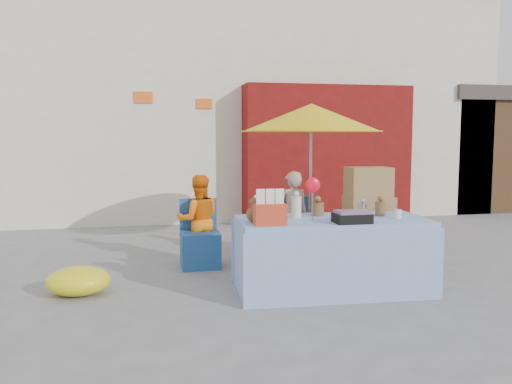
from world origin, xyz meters
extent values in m
plane|color=slate|center=(0.00, 0.00, 0.00)|extent=(80.00, 80.00, 0.00)
cube|color=silver|center=(0.00, 7.00, 2.25)|extent=(12.00, 5.00, 4.50)
cube|color=#3F3833|center=(0.00, 7.00, 4.70)|extent=(12.20, 5.20, 0.40)
cube|color=maroon|center=(2.20, 4.20, 1.30)|extent=(3.20, 0.60, 2.60)
cube|color=#4C331E|center=(6.50, 6.00, 1.20)|extent=(2.60, 3.00, 2.40)
cube|color=#3F3833|center=(6.50, 6.00, 2.55)|extent=(2.80, 3.20, 0.30)
cube|color=orange|center=(-1.20, 4.48, 2.35)|extent=(0.32, 0.04, 0.20)
cube|color=orange|center=(-0.10, 4.48, 2.25)|extent=(0.28, 0.04, 0.18)
cube|color=#8CAFE0|center=(0.69, -0.22, 0.39)|extent=(2.04, 0.99, 0.79)
cube|color=#8CAFE0|center=(0.67, -0.68, 0.37)|extent=(2.05, 0.13, 0.74)
cube|color=#8CAFE0|center=(0.71, 0.24, 0.37)|extent=(2.05, 0.13, 0.74)
cylinder|color=white|center=(-0.09, -0.03, 0.88)|extent=(0.12, 0.12, 0.19)
cylinder|color=brown|center=(0.13, 0.07, 0.87)|extent=(0.13, 0.13, 0.17)
cylinder|color=white|center=(0.33, -0.10, 0.90)|extent=(0.11, 0.11, 0.23)
cylinder|color=brown|center=(0.60, -0.01, 0.86)|extent=(0.14, 0.14, 0.15)
cylinder|color=#B2B2B7|center=(1.12, -0.01, 0.85)|extent=(0.10, 0.10, 0.13)
cylinder|color=brown|center=(1.27, -0.15, 0.87)|extent=(0.12, 0.12, 0.16)
cylinder|color=white|center=(1.00, -0.29, 0.84)|extent=(0.09, 0.09, 0.09)
cylinder|color=white|center=(1.37, -0.36, 0.84)|extent=(0.09, 0.09, 0.09)
sphere|color=brown|center=(-0.18, -0.29, 0.87)|extent=(0.16, 0.16, 0.16)
ellipsoid|color=red|center=(0.42, -0.37, 1.16)|extent=(0.16, 0.06, 0.16)
cube|color=red|center=(-0.06, -0.50, 0.89)|extent=(0.32, 0.16, 0.21)
cube|color=black|center=(0.78, -0.54, 0.84)|extent=(0.37, 0.27, 0.09)
cube|color=#1E4E8C|center=(-0.57, 1.13, 0.23)|extent=(0.48, 0.46, 0.45)
cube|color=#1E4E8C|center=(-0.57, 1.35, 0.65)|extent=(0.48, 0.04, 0.40)
cube|color=#1E4E8C|center=(0.68, 1.13, 0.23)|extent=(0.48, 0.46, 0.45)
cube|color=#1E4E8C|center=(0.68, 1.35, 0.65)|extent=(0.48, 0.04, 0.40)
imported|color=orange|center=(-0.57, 1.28, 0.58)|extent=(0.57, 0.44, 1.16)
imported|color=tan|center=(0.68, 1.28, 0.60)|extent=(0.44, 0.29, 1.20)
cylinder|color=gray|center=(0.98, 1.43, 1.00)|extent=(0.04, 0.04, 2.00)
cone|color=#DEBC0B|center=(0.98, 1.43, 1.90)|extent=(1.90, 1.90, 0.38)
cylinder|color=#DEBC0B|center=(0.98, 1.43, 1.72)|extent=(1.90, 1.90, 0.02)
cube|color=black|center=(1.43, 0.50, 0.26)|extent=(0.60, 0.50, 0.53)
cube|color=#9B7C46|center=(1.43, 0.50, 0.73)|extent=(0.57, 0.45, 0.40)
cube|color=#9B7C46|center=(1.40, 0.48, 1.10)|extent=(0.52, 0.40, 0.36)
ellipsoid|color=yellow|center=(-1.95, 0.19, 0.15)|extent=(0.80, 0.71, 0.30)
camera|label=1|loc=(-1.30, -5.60, 1.67)|focal=38.00mm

